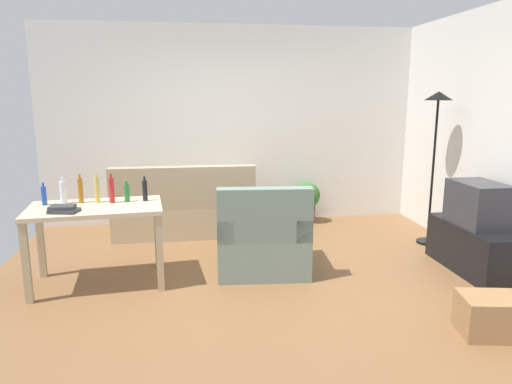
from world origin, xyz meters
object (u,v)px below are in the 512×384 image
at_px(desk, 96,217).
at_px(couch, 184,210).
at_px(bottle_green, 127,193).
at_px(bottle_blue, 44,195).
at_px(armchair, 262,240).
at_px(bottle_red, 112,190).
at_px(tv_stand, 474,248).
at_px(tv, 478,204).
at_px(bottle_clear, 63,192).
at_px(potted_plant, 307,199).
at_px(book_stack, 63,209).
at_px(torchiere_lamp, 436,126).
at_px(bottle_dark, 145,190).
at_px(storage_box, 493,316).
at_px(bottle_amber, 80,190).
at_px(bottle_squat, 97,190).

bearing_deg(desk, couch, 57.46).
height_order(desk, bottle_green, bottle_green).
bearing_deg(bottle_blue, desk, -13.09).
xyz_separation_m(armchair, bottle_red, (-1.45, 0.01, 0.56)).
bearing_deg(tv_stand, tv, -90.00).
relative_size(couch, bottle_clear, 7.02).
bearing_deg(bottle_blue, potted_plant, 30.61).
bearing_deg(book_stack, torchiere_lamp, 13.32).
bearing_deg(bottle_dark, tv_stand, -6.10).
bearing_deg(bottle_clear, bottle_red, -3.32).
bearing_deg(tv_stand, bottle_blue, 85.90).
distance_m(storage_box, book_stack, 3.60).
distance_m(desk, bottle_red, 0.30).
distance_m(desk, bottle_amber, 0.32).
xyz_separation_m(bottle_squat, bottle_dark, (0.45, 0.01, -0.02)).
relative_size(bottle_clear, bottle_amber, 0.91).
relative_size(torchiere_lamp, storage_box, 3.77).
distance_m(bottle_blue, bottle_dark, 0.92).
distance_m(desk, bottle_green, 0.37).
height_order(bottle_red, bottle_green, bottle_red).
bearing_deg(bottle_red, armchair, -0.46).
relative_size(storage_box, bottle_squat, 1.71).
bearing_deg(torchiere_lamp, bottle_red, -170.40).
distance_m(couch, storage_box, 3.77).
distance_m(torchiere_lamp, bottle_blue, 4.28).
height_order(armchair, bottle_blue, bottle_blue).
xyz_separation_m(tv_stand, torchiere_lamp, (0.00, 0.92, 1.17)).
height_order(couch, tv_stand, couch).
distance_m(tv_stand, bottle_red, 3.66).
xyz_separation_m(tv, potted_plant, (-1.23, 2.06, -0.37)).
relative_size(bottle_squat, book_stack, 1.05).
xyz_separation_m(potted_plant, bottle_green, (-2.23, -1.73, 0.52)).
xyz_separation_m(bottle_clear, bottle_green, (0.58, -0.00, -0.02)).
height_order(armchair, bottle_amber, bottle_amber).
bearing_deg(bottle_blue, tv, -4.10).
relative_size(couch, bottle_amber, 6.40).
distance_m(armchair, bottle_red, 1.56).
height_order(tv_stand, bottle_squat, bottle_squat).
xyz_separation_m(desk, book_stack, (-0.23, -0.21, 0.14)).
relative_size(couch, desk, 1.40).
distance_m(couch, tv, 3.44).
relative_size(desk, bottle_amber, 4.58).
bearing_deg(tv, potted_plant, 30.78).
bearing_deg(bottle_blue, armchair, -0.09).
distance_m(couch, potted_plant, 1.74).
xyz_separation_m(bottle_blue, bottle_red, (0.61, 0.01, 0.03)).
bearing_deg(potted_plant, storage_box, -79.69).
height_order(tv, storage_box, tv).
distance_m(storage_box, bottle_clear, 3.82).
relative_size(bottle_blue, book_stack, 0.80).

